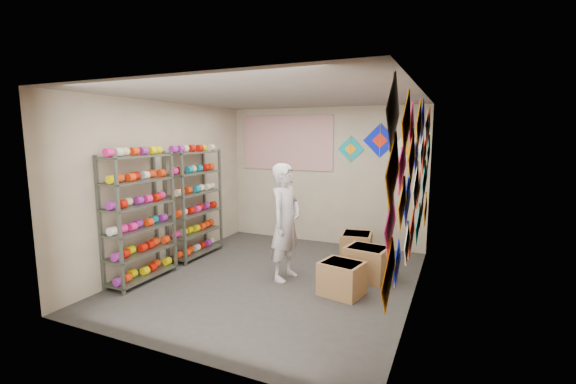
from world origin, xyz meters
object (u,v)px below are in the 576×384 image
at_px(carton_b, 367,263).
at_px(carton_c, 356,247).
at_px(shelf_rack_front, 139,218).
at_px(shelf_rack_back, 195,204).
at_px(carton_a, 342,278).
at_px(shopkeeper, 286,222).

relative_size(carton_b, carton_c, 1.09).
xyz_separation_m(carton_b, carton_c, (-0.36, 0.78, -0.00)).
height_order(shelf_rack_front, shelf_rack_back, same).
bearing_deg(carton_c, carton_a, -91.17).
bearing_deg(carton_a, carton_c, 108.17).
height_order(carton_a, carton_b, carton_b).
xyz_separation_m(shelf_rack_front, carton_b, (3.06, 1.44, -0.70)).
relative_size(shopkeeper, carton_b, 2.91).
bearing_deg(shopkeeper, carton_b, -59.49).
xyz_separation_m(shelf_rack_front, carton_c, (2.70, 2.22, -0.71)).
relative_size(shelf_rack_front, shopkeeper, 1.08).
bearing_deg(carton_a, shopkeeper, 177.45).
xyz_separation_m(carton_a, carton_b, (0.18, 0.73, 0.02)).
height_order(shelf_rack_back, carton_b, shelf_rack_back).
bearing_deg(shopkeeper, shelf_rack_back, 86.90).
bearing_deg(shopkeeper, shelf_rack_front, 123.37).
bearing_deg(carton_b, shelf_rack_back, -168.71).
xyz_separation_m(shelf_rack_front, shelf_rack_back, (0.00, 1.30, 0.00)).
bearing_deg(carton_c, shelf_rack_front, -148.38).
xyz_separation_m(shelf_rack_back, carton_b, (3.06, 0.14, -0.70)).
relative_size(shelf_rack_back, carton_a, 3.47).
bearing_deg(shelf_rack_front, carton_a, 13.98).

